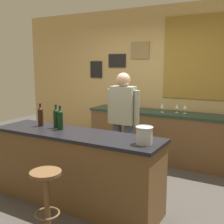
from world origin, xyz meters
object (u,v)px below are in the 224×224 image
at_px(bar_stool, 46,192).
at_px(wine_glass_d, 185,107).
at_px(bartender, 123,119).
at_px(wine_bottle_a, 40,116).
at_px(wine_glass_a, 134,103).
at_px(ice_bucket, 144,135).
at_px(wine_glass_c, 177,107).
at_px(wine_glass_b, 162,106).
at_px(wine_bottle_b, 56,118).
at_px(wine_bottle_c, 60,119).

relative_size(bar_stool, wine_glass_d, 4.39).
height_order(bartender, wine_bottle_a, bartender).
bearing_deg(wine_glass_a, bartender, -72.62).
bearing_deg(ice_bucket, wine_glass_a, 117.59).
bearing_deg(wine_glass_d, wine_bottle_a, -124.96).
height_order(bar_stool, wine_glass_c, wine_glass_c).
bearing_deg(wine_glass_b, bartender, -103.98).
bearing_deg(wine_glass_a, wine_glass_b, -10.50).
height_order(wine_bottle_b, ice_bucket, wine_bottle_b).
distance_m(wine_bottle_a, wine_bottle_c, 0.36).
height_order(wine_glass_b, wine_glass_d, same).
relative_size(wine_glass_a, wine_glass_c, 1.00).
bearing_deg(bartender, wine_glass_a, 107.38).
distance_m(ice_bucket, wine_glass_d, 2.13).
bearing_deg(ice_bucket, wine_glass_c, 97.44).
bearing_deg(wine_glass_b, wine_bottle_b, -111.63).
bearing_deg(wine_glass_b, wine_bottle_c, -108.50).
bearing_deg(wine_glass_d, wine_bottle_b, -119.90).
bearing_deg(wine_bottle_b, bartender, 60.66).
relative_size(wine_bottle_a, wine_glass_c, 1.97).
bearing_deg(wine_bottle_b, wine_bottle_a, -176.95).
xyz_separation_m(ice_bucket, wine_glass_b, (-0.52, 2.06, -0.01)).
xyz_separation_m(bartender, wine_glass_a, (-0.36, 1.13, 0.07)).
relative_size(wine_bottle_c, wine_glass_b, 1.97).
distance_m(wine_bottle_c, wine_glass_d, 2.30).
bearing_deg(wine_glass_b, wine_glass_d, 10.51).
distance_m(ice_bucket, wine_glass_a, 2.45).
bearing_deg(bartender, wine_glass_c, 65.34).
bearing_deg(bartender, wine_glass_d, 59.64).
distance_m(bar_stool, wine_glass_d, 2.89).
relative_size(wine_bottle_a, wine_bottle_b, 1.00).
distance_m(bar_stool, wine_bottle_a, 1.21).
bearing_deg(wine_bottle_c, wine_glass_d, 62.91).
xyz_separation_m(wine_bottle_b, wine_glass_d, (1.15, 2.00, -0.05)).
distance_m(wine_bottle_b, ice_bucket, 1.30).
bearing_deg(bar_stool, wine_glass_a, 96.78).
height_order(wine_bottle_b, wine_glass_c, wine_bottle_b).
xyz_separation_m(wine_bottle_b, wine_glass_a, (0.16, 2.04, -0.05)).
bearing_deg(wine_glass_c, bar_stool, -100.76).
bearing_deg(wine_glass_b, ice_bucket, -75.71).
relative_size(bartender, wine_glass_c, 10.45).
relative_size(wine_glass_b, wine_glass_d, 1.00).
bearing_deg(wine_bottle_c, wine_bottle_a, 175.20).
distance_m(wine_bottle_a, wine_glass_b, 2.20).
relative_size(bartender, wine_bottle_b, 5.29).
xyz_separation_m(wine_bottle_c, wine_glass_d, (1.05, 2.05, -0.05)).
bearing_deg(ice_bucket, wine_bottle_c, 176.10).
bearing_deg(wine_glass_a, ice_bucket, -62.41).
bearing_deg(wine_glass_d, bar_stool, -103.52).
bearing_deg(bartender, wine_bottle_a, -129.81).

